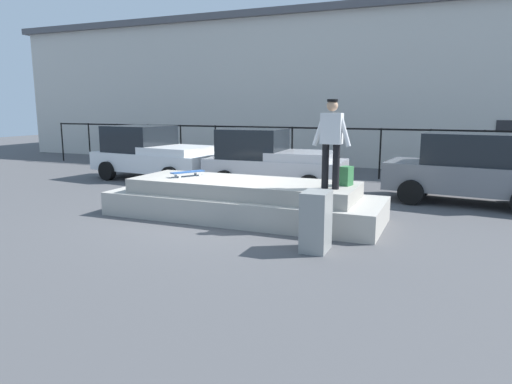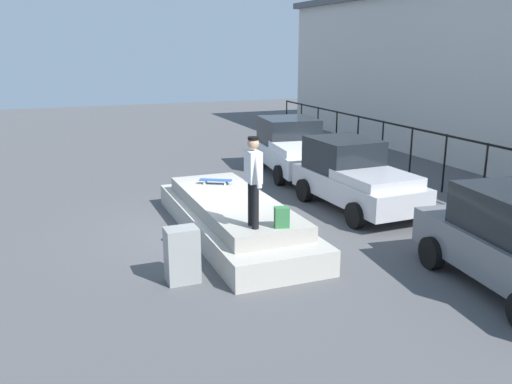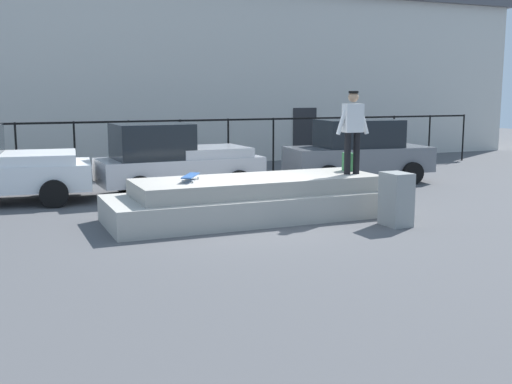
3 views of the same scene
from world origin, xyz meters
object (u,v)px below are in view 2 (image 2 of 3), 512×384
(car_silver_pickup_mid, at_px, (354,176))
(utility_box, at_px, (182,255))
(skateboard, at_px, (216,180))
(skateboarder, at_px, (253,176))
(backpack, at_px, (282,217))
(car_white_pickup_near, at_px, (294,147))

(car_silver_pickup_mid, height_order, utility_box, car_silver_pickup_mid)
(skateboard, xyz_separation_m, utility_box, (3.63, -1.80, -0.43))
(car_silver_pickup_mid, bearing_deg, skateboard, -100.57)
(skateboarder, bearing_deg, utility_box, -85.22)
(skateboard, height_order, backpack, backpack)
(skateboarder, relative_size, skateboard, 2.17)
(utility_box, bearing_deg, backpack, 86.61)
(utility_box, bearing_deg, skateboard, 153.03)
(skateboard, xyz_separation_m, car_silver_pickup_mid, (0.68, 3.66, -0.06))
(car_silver_pickup_mid, bearing_deg, utility_box, -61.68)
(skateboard, xyz_separation_m, backpack, (3.72, 0.17, 0.10))
(skateboard, bearing_deg, utility_box, -26.36)
(backpack, relative_size, utility_box, 0.38)
(backpack, bearing_deg, car_white_pickup_near, 76.28)
(car_white_pickup_near, bearing_deg, car_silver_pickup_mid, -4.44)
(car_white_pickup_near, bearing_deg, backpack, -27.10)
(utility_box, bearing_deg, car_white_pickup_near, 141.31)
(backpack, relative_size, car_white_pickup_near, 0.09)
(skateboard, height_order, car_white_pickup_near, car_white_pickup_near)
(skateboard, relative_size, car_silver_pickup_mid, 0.19)
(skateboard, xyz_separation_m, car_white_pickup_near, (-3.79, 4.01, -0.05))
(skateboarder, distance_m, skateboard, 3.64)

